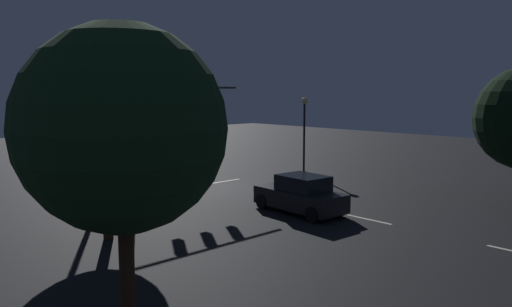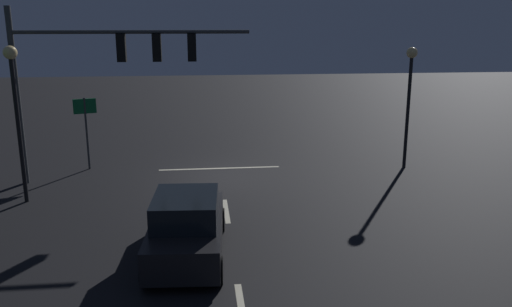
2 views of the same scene
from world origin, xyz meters
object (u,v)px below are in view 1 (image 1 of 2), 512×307
(car_approaching, at_px, (301,195))
(route_sign, at_px, (117,155))
(street_lamp_left_kerb, at_px, (304,120))
(tree_right_near, at_px, (104,129))
(tree_right_far, at_px, (122,129))
(traffic_signal_assembly, at_px, (154,109))
(street_lamp_right_kerb, at_px, (132,132))

(car_approaching, height_order, route_sign, route_sign)
(car_approaching, distance_m, street_lamp_left_kerb, 12.00)
(route_sign, bearing_deg, tree_right_near, 59.40)
(tree_right_near, height_order, tree_right_far, tree_right_far)
(traffic_signal_assembly, relative_size, tree_right_far, 1.24)
(tree_right_near, xyz_separation_m, tree_right_far, (2.76, 6.41, 0.50))
(traffic_signal_assembly, xyz_separation_m, route_sign, (1.17, -1.72, -2.36))
(car_approaching, xyz_separation_m, tree_right_far, (10.89, 4.25, 3.75))
(traffic_signal_assembly, bearing_deg, street_lamp_left_kerb, -177.63)
(street_lamp_right_kerb, height_order, tree_right_near, tree_right_near)
(traffic_signal_assembly, xyz_separation_m, street_lamp_left_kerb, (-11.93, -0.49, -1.02))
(car_approaching, height_order, street_lamp_right_kerb, street_lamp_right_kerb)
(traffic_signal_assembly, distance_m, street_lamp_left_kerb, 11.99)
(tree_right_near, relative_size, tree_right_far, 0.86)
(street_lamp_left_kerb, distance_m, tree_right_near, 17.88)
(traffic_signal_assembly, bearing_deg, tree_right_near, 44.01)
(tree_right_near, bearing_deg, tree_right_far, 66.75)
(car_approaching, distance_m, street_lamp_right_kerb, 7.89)
(traffic_signal_assembly, distance_m, route_sign, 3.15)
(street_lamp_left_kerb, bearing_deg, tree_right_near, 17.66)
(car_approaching, bearing_deg, street_lamp_right_kerb, -41.35)
(tree_right_far, bearing_deg, traffic_signal_assembly, -124.71)
(car_approaching, height_order, tree_right_far, tree_right_far)
(street_lamp_left_kerb, relative_size, tree_right_near, 0.83)
(car_approaching, height_order, tree_right_near, tree_right_near)
(route_sign, xyz_separation_m, tree_right_near, (3.93, 6.65, 1.90))
(tree_right_near, bearing_deg, street_lamp_left_kerb, -162.34)
(street_lamp_right_kerb, xyz_separation_m, route_sign, (-1.32, -3.96, -1.49))
(street_lamp_right_kerb, relative_size, route_sign, 1.75)
(street_lamp_left_kerb, xyz_separation_m, route_sign, (13.10, -1.23, -1.34))
(street_lamp_left_kerb, bearing_deg, tree_right_far, 30.88)
(street_lamp_left_kerb, distance_m, tree_right_far, 23.08)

